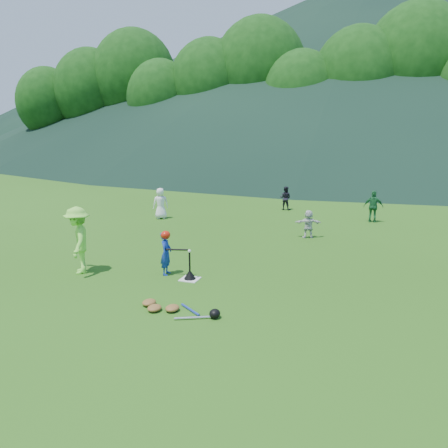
# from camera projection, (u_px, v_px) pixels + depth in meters

# --- Properties ---
(ground) EXTENTS (120.00, 120.00, 0.00)m
(ground) POSITION_uv_depth(u_px,v_px,m) (190.00, 279.00, 10.90)
(ground) COLOR #295713
(ground) RESTS_ON ground
(home_plate) EXTENTS (0.45, 0.45, 0.02)m
(home_plate) POSITION_uv_depth(u_px,v_px,m) (190.00, 279.00, 10.89)
(home_plate) COLOR silver
(home_plate) RESTS_ON ground
(baseball) EXTENTS (0.08, 0.08, 0.08)m
(baseball) POSITION_uv_depth(u_px,v_px,m) (189.00, 251.00, 10.74)
(baseball) COLOR white
(baseball) RESTS_ON batting_tee
(batter_child) EXTENTS (0.33, 0.45, 1.13)m
(batter_child) POSITION_uv_depth(u_px,v_px,m) (166.00, 253.00, 11.17)
(batter_child) COLOR #163398
(batter_child) RESTS_ON ground
(adult_coach) EXTENTS (1.16, 1.29, 1.74)m
(adult_coach) POSITION_uv_depth(u_px,v_px,m) (78.00, 240.00, 11.24)
(adult_coach) COLOR #87EE46
(adult_coach) RESTS_ON ground
(fielder_a) EXTENTS (0.75, 0.68, 1.28)m
(fielder_a) POSITION_uv_depth(u_px,v_px,m) (161.00, 203.00, 18.05)
(fielder_a) COLOR white
(fielder_a) RESTS_ON ground
(fielder_b) EXTENTS (0.55, 0.44, 1.08)m
(fielder_b) POSITION_uv_depth(u_px,v_px,m) (285.00, 198.00, 20.02)
(fielder_b) COLOR black
(fielder_b) RESTS_ON ground
(fielder_c) EXTENTS (0.75, 0.31, 1.27)m
(fielder_c) POSITION_uv_depth(u_px,v_px,m) (373.00, 207.00, 17.37)
(fielder_c) COLOR #1D6332
(fielder_c) RESTS_ON ground
(fielder_d) EXTENTS (0.95, 0.56, 0.97)m
(fielder_d) POSITION_uv_depth(u_px,v_px,m) (308.00, 224.00, 14.92)
(fielder_d) COLOR silver
(fielder_d) RESTS_ON ground
(batting_tee) EXTENTS (0.30, 0.30, 0.68)m
(batting_tee) POSITION_uv_depth(u_px,v_px,m) (190.00, 275.00, 10.87)
(batting_tee) COLOR black
(batting_tee) RESTS_ON home_plate
(batter_gear) EXTENTS (0.73, 0.26, 0.49)m
(batter_gear) POSITION_uv_depth(u_px,v_px,m) (166.00, 236.00, 11.06)
(batter_gear) COLOR red
(batter_gear) RESTS_ON ground
(equipment_pile) EXTENTS (1.80, 0.75, 0.19)m
(equipment_pile) POSITION_uv_depth(u_px,v_px,m) (172.00, 308.00, 9.00)
(equipment_pile) COLOR olive
(equipment_pile) RESTS_ON ground
(outfield_fence) EXTENTS (70.07, 0.08, 1.33)m
(outfield_fence) POSITION_uv_depth(u_px,v_px,m) (328.00, 164.00, 36.44)
(outfield_fence) COLOR gray
(outfield_fence) RESTS_ON ground
(tree_line) EXTENTS (70.04, 11.40, 14.82)m
(tree_line) POSITION_uv_depth(u_px,v_px,m) (342.00, 77.00, 40.10)
(tree_line) COLOR #382314
(tree_line) RESTS_ON ground
(distant_hills) EXTENTS (155.00, 140.00, 32.00)m
(distant_hills) POSITION_uv_depth(u_px,v_px,m) (326.00, 68.00, 85.28)
(distant_hills) COLOR black
(distant_hills) RESTS_ON ground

